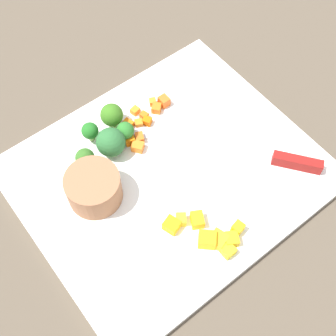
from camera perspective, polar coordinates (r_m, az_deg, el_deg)
ground_plane at (r=0.68m, az=0.00°, el=-0.93°), size 4.00×4.00×0.00m
cutting_board at (r=0.68m, az=0.00°, el=-0.68°), size 0.42×0.36×0.01m
prep_bowl at (r=0.64m, az=-9.28°, el=-2.48°), size 0.08×0.08×0.05m
chef_knife at (r=0.69m, az=11.23°, el=1.58°), size 0.20×0.25×0.02m
carrot_dice_0 at (r=0.72m, az=-3.00°, el=6.52°), size 0.01×0.01×0.01m
carrot_dice_1 at (r=0.74m, az=-1.92°, el=8.24°), size 0.01×0.01×0.01m
carrot_dice_2 at (r=0.69m, az=-3.81°, el=2.68°), size 0.02×0.02×0.01m
carrot_dice_3 at (r=0.69m, az=-4.79°, el=3.51°), size 0.02×0.02×0.01m
carrot_dice_4 at (r=0.70m, az=-3.76°, el=3.66°), size 0.02×0.02×0.01m
carrot_dice_5 at (r=0.73m, az=-1.45°, el=7.49°), size 0.02×0.02×0.01m
carrot_dice_6 at (r=0.71m, az=-3.68°, el=5.59°), size 0.02×0.02×0.01m
carrot_dice_7 at (r=0.72m, az=-2.63°, el=5.88°), size 0.02×0.02×0.01m
carrot_dice_8 at (r=0.74m, az=-0.50°, el=8.37°), size 0.01×0.02×0.02m
carrot_dice_9 at (r=0.73m, az=-4.14°, el=7.18°), size 0.01×0.01×0.01m
carrot_dice_10 at (r=0.70m, az=-5.13°, el=4.18°), size 0.02×0.02×0.01m
carrot_dice_11 at (r=0.71m, az=-5.04°, el=5.42°), size 0.02×0.02×0.01m
pepper_dice_0 at (r=0.63m, az=8.73°, el=-7.44°), size 0.02×0.02×0.02m
pepper_dice_1 at (r=0.62m, az=8.14°, el=-8.69°), size 0.02×0.03×0.02m
pepper_dice_2 at (r=0.62m, az=6.32°, el=-8.89°), size 0.03×0.03×0.02m
pepper_dice_3 at (r=0.63m, az=3.68°, el=-6.50°), size 0.03×0.03×0.02m
pepper_dice_4 at (r=0.62m, az=4.90°, el=-8.93°), size 0.03×0.03×0.02m
pepper_dice_5 at (r=0.63m, az=0.46°, el=-7.17°), size 0.02×0.03×0.02m
pepper_dice_6 at (r=0.63m, az=1.64°, el=-6.46°), size 0.02×0.02×0.01m
pepper_dice_7 at (r=0.62m, az=7.52°, el=-10.21°), size 0.02×0.02×0.01m
broccoli_floret_0 at (r=0.69m, az=-5.38°, el=4.65°), size 0.03×0.03×0.03m
broccoli_floret_1 at (r=0.67m, az=-7.17°, el=3.20°), size 0.04×0.04×0.05m
broccoli_floret_2 at (r=0.69m, az=-9.74°, el=4.57°), size 0.03×0.03×0.04m
broccoli_floret_3 at (r=0.70m, az=-7.05°, el=6.58°), size 0.04×0.04×0.04m
broccoli_floret_4 at (r=0.67m, az=-10.35°, el=1.24°), size 0.03×0.03×0.03m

